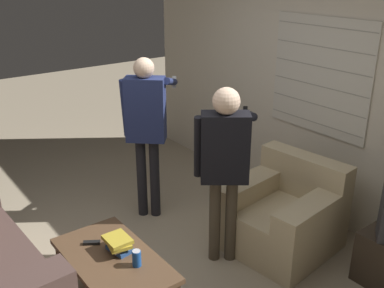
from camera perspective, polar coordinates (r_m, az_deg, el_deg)
ground_plane at (r=4.00m, az=-6.21°, el=-16.30°), size 16.00×16.00×0.00m
wall_back at (r=4.66m, az=15.10°, el=6.43°), size 5.20×0.08×2.55m
armchair_beige at (r=4.28m, az=11.54°, el=-8.69°), size 0.99×1.00×0.82m
coffee_table at (r=3.51m, az=-9.93°, el=-14.57°), size 1.04×0.57×0.44m
person_left_standing at (r=4.41m, az=-5.84°, el=3.07°), size 0.53×0.79×1.66m
person_right_standing at (r=3.70m, az=4.17°, el=-1.47°), size 0.53×0.75×1.58m
book_stack at (r=3.51m, az=-9.30°, el=-12.40°), size 0.23×0.19×0.12m
soda_can at (r=3.35m, az=-7.04°, el=-14.20°), size 0.07×0.07×0.13m
spare_remote at (r=3.65m, az=-12.62°, el=-12.14°), size 0.10×0.13×0.02m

